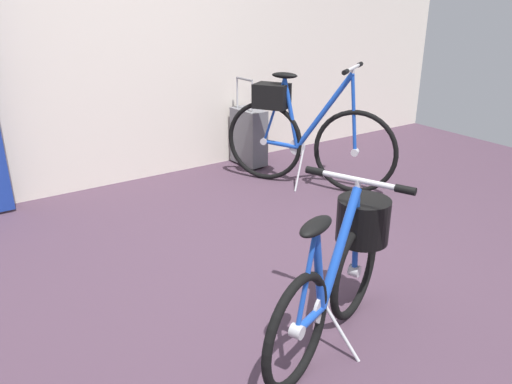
# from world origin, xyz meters

# --- Properties ---
(ground_plane) EXTENTS (7.48, 7.48, 0.00)m
(ground_plane) POSITION_xyz_m (0.00, 0.00, 0.00)
(ground_plane) COLOR #473342
(back_wall) EXTENTS (7.48, 0.10, 2.65)m
(back_wall) POSITION_xyz_m (0.00, 2.20, 1.33)
(back_wall) COLOR silver
(back_wall) RESTS_ON ground_plane
(folding_bike_foreground) EXTENTS (1.02, 0.57, 0.77)m
(folding_bike_foreground) POSITION_xyz_m (0.06, -0.45, 0.38)
(folding_bike_foreground) COLOR black
(folding_bike_foreground) RESTS_ON ground_plane
(display_bike_left) EXTENTS (0.83, 1.28, 1.03)m
(display_bike_left) POSITION_xyz_m (1.16, 1.25, 0.46)
(display_bike_left) COLOR black
(display_bike_left) RESTS_ON ground_plane
(rolling_suitcase) EXTENTS (0.21, 0.37, 0.83)m
(rolling_suitcase) POSITION_xyz_m (1.08, 1.93, 0.28)
(rolling_suitcase) COLOR slate
(rolling_suitcase) RESTS_ON ground_plane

